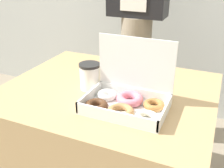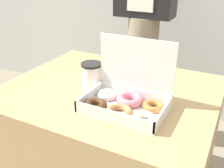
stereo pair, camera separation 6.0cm
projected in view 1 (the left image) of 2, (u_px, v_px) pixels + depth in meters
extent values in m
cube|color=tan|center=(108.00, 147.00, 1.40)|extent=(0.99, 0.81, 0.70)
cube|color=white|center=(125.00, 109.00, 1.07)|extent=(0.33, 0.22, 0.01)
cube|color=white|center=(90.00, 96.00, 1.12)|extent=(0.01, 0.22, 0.05)
cube|color=white|center=(165.00, 112.00, 1.00)|extent=(0.01, 0.22, 0.05)
cube|color=white|center=(115.00, 117.00, 0.97)|extent=(0.33, 0.01, 0.05)
cube|color=white|center=(134.00, 92.00, 1.15)|extent=(0.33, 0.01, 0.05)
cube|color=white|center=(136.00, 63.00, 1.10)|extent=(0.33, 0.01, 0.22)
torus|color=#4C2D19|center=(96.00, 106.00, 1.06)|extent=(0.11, 0.11, 0.03)
torus|color=white|center=(107.00, 95.00, 1.15)|extent=(0.10, 0.10, 0.03)
torus|color=#B27F4C|center=(121.00, 111.00, 1.02)|extent=(0.14, 0.14, 0.03)
torus|color=pink|center=(130.00, 99.00, 1.11)|extent=(0.13, 0.13, 0.03)
torus|color=silver|center=(147.00, 118.00, 0.99)|extent=(0.12, 0.12, 0.03)
torus|color=#A87038|center=(154.00, 105.00, 1.07)|extent=(0.09, 0.09, 0.03)
cylinder|color=white|center=(90.00, 77.00, 1.23)|extent=(0.09, 0.09, 0.11)
cylinder|color=black|center=(89.00, 65.00, 1.20)|extent=(0.10, 0.10, 0.01)
cylinder|color=gray|center=(135.00, 79.00, 1.94)|extent=(0.21, 0.21, 0.92)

